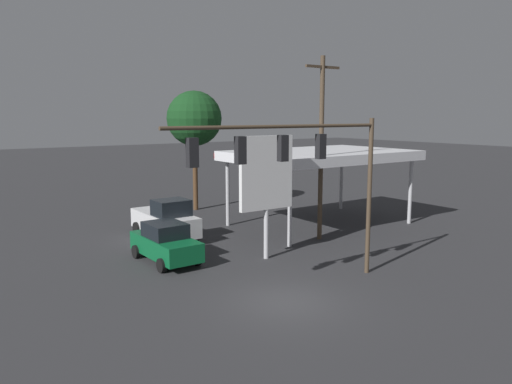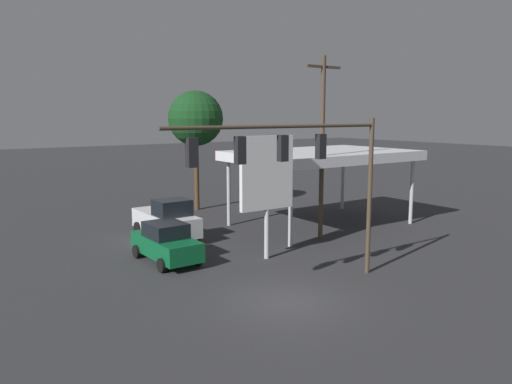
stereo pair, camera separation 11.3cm
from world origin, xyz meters
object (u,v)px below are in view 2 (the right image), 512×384
at_px(traffic_signal_assembly, 299,160).
at_px(street_tree, 196,119).
at_px(pickup_parked, 167,220).
at_px(price_sign, 267,176).
at_px(utility_pole, 322,145).
at_px(sedan_far, 166,242).

height_order(traffic_signal_assembly, street_tree, street_tree).
height_order(pickup_parked, street_tree, street_tree).
bearing_deg(pickup_parked, price_sign, 20.14).
height_order(utility_pole, street_tree, utility_pole).
relative_size(traffic_signal_assembly, price_sign, 1.65).
bearing_deg(utility_pole, traffic_signal_assembly, 41.86).
relative_size(sedan_far, street_tree, 0.50).
bearing_deg(street_tree, pickup_parked, 51.00).
distance_m(utility_pole, sedan_far, 10.21).
bearing_deg(price_sign, sedan_far, -28.44).
height_order(utility_pole, sedan_far, utility_pole).
bearing_deg(price_sign, pickup_parked, -69.45).
relative_size(sedan_far, pickup_parked, 0.85).
height_order(traffic_signal_assembly, utility_pole, utility_pole).
distance_m(traffic_signal_assembly, sedan_far, 8.46).
xyz_separation_m(traffic_signal_assembly, sedan_far, (2.65, -6.75, -4.36)).
height_order(sedan_far, street_tree, street_tree).
distance_m(utility_pole, price_sign, 5.18).
xyz_separation_m(traffic_signal_assembly, utility_pole, (-6.49, -5.81, 0.10)).
bearing_deg(utility_pole, street_tree, -82.77).
xyz_separation_m(price_sign, pickup_parked, (2.40, -6.40, -3.03)).
relative_size(price_sign, street_tree, 0.69).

